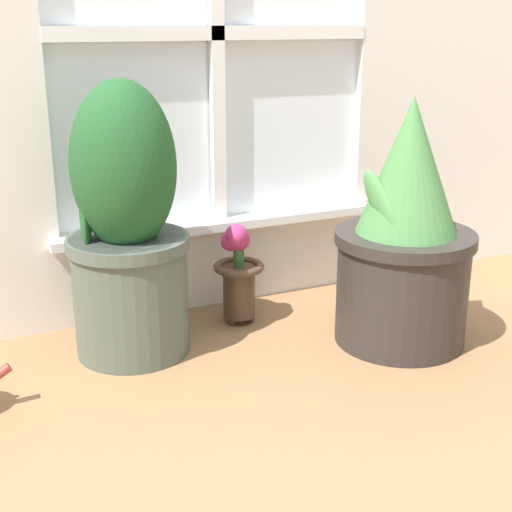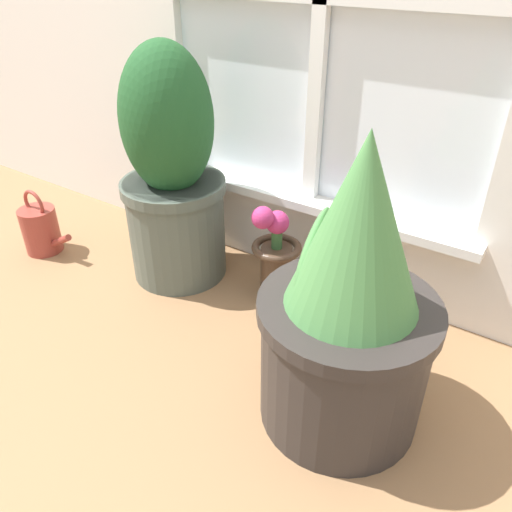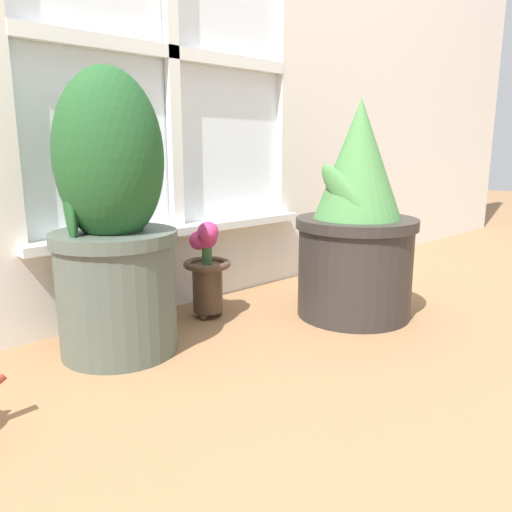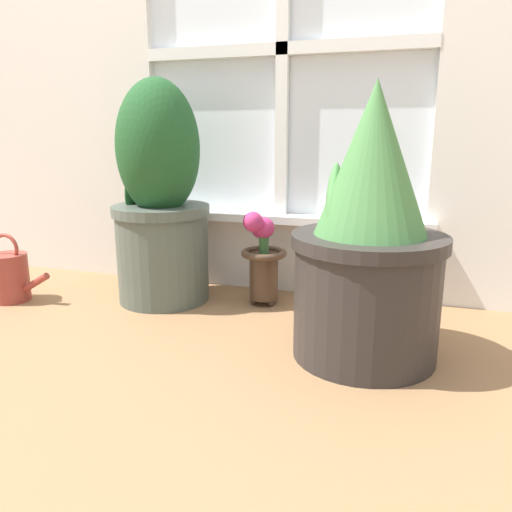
{
  "view_description": "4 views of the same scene",
  "coord_description": "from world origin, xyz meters",
  "views": [
    {
      "loc": [
        -0.71,
        -1.21,
        0.77
      ],
      "look_at": [
        0.0,
        0.32,
        0.21
      ],
      "focal_mm": 50.0,
      "sensor_mm": 36.0,
      "label": 1
    },
    {
      "loc": [
        0.57,
        -0.56,
        0.83
      ],
      "look_at": [
        -0.02,
        0.33,
        0.17
      ],
      "focal_mm": 35.0,
      "sensor_mm": 36.0,
      "label": 2
    },
    {
      "loc": [
        -0.84,
        -0.69,
        0.48
      ],
      "look_at": [
        0.05,
        0.26,
        0.19
      ],
      "focal_mm": 35.0,
      "sensor_mm": 36.0,
      "label": 3
    },
    {
      "loc": [
        0.4,
        -0.95,
        0.5
      ],
      "look_at": [
        -0.01,
        0.33,
        0.16
      ],
      "focal_mm": 35.0,
      "sensor_mm": 36.0,
      "label": 4
    }
  ],
  "objects": [
    {
      "name": "potted_plant_left",
      "position": [
        -0.31,
        0.35,
        0.3
      ],
      "size": [
        0.29,
        0.29,
        0.65
      ],
      "color": "#4C564C",
      "rests_on": "ground_plane"
    },
    {
      "name": "flower_vase",
      "position": [
        -0.01,
        0.4,
        0.14
      ],
      "size": [
        0.13,
        0.13,
        0.28
      ],
      "color": "#473323",
      "rests_on": "ground_plane"
    },
    {
      "name": "potted_plant_right",
      "position": [
        0.31,
        0.13,
        0.26
      ],
      "size": [
        0.34,
        0.34,
        0.61
      ],
      "color": "#2D2826",
      "rests_on": "ground_plane"
    },
    {
      "name": "ground_plane",
      "position": [
        0.0,
        0.0,
        0.0
      ],
      "size": [
        10.0,
        10.0,
        0.0
      ],
      "primitive_type": "plane",
      "color": "olive"
    }
  ]
}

